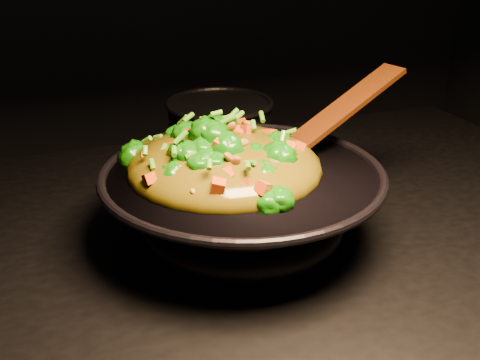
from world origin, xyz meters
name	(u,v)px	position (x,y,z in m)	size (l,w,h in m)	color
wok	(242,208)	(-0.07, 0.00, 0.95)	(0.39, 0.39, 0.11)	black
stir_fry	(224,139)	(-0.09, 0.01, 1.06)	(0.27, 0.27, 0.09)	#135C06
spatula	(332,117)	(0.09, 0.04, 1.06)	(0.29, 0.04, 0.01)	#331504
back_pot	(220,129)	(0.01, 0.32, 0.96)	(0.20, 0.20, 0.11)	black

